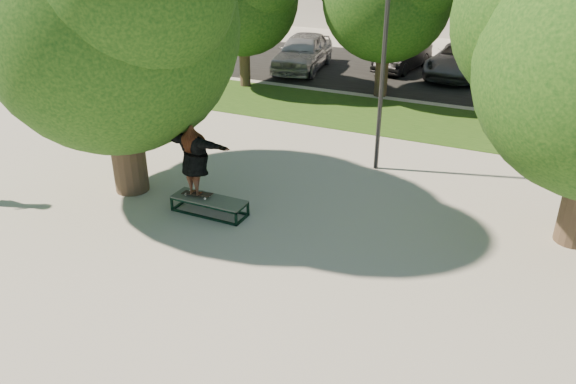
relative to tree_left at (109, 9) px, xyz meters
The scene contains 12 objects.
ground 6.26m from the tree_left, 14.31° to the right, with size 120.00×120.00×0.00m, color #A19D94.
grass_strip 10.87m from the tree_left, 57.80° to the left, with size 30.00×4.00×0.02m, color #1F4212.
asphalt_strip 16.13m from the tree_left, 73.93° to the left, with size 40.00×8.00×0.01m, color black.
tree_left is the anchor object (origin of this frame).
bg_tree_right 13.66m from the tree_left, 50.20° to the left, with size 5.04×4.31×5.43m.
lamppost 6.70m from the tree_left, 36.42° to the left, with size 0.25×0.15×6.11m.
grind_box 4.96m from the tree_left, ahead, with size 1.80×0.60×0.38m.
skater_rig 3.86m from the tree_left, ahead, with size 2.11×0.70×1.76m.
car_silver_a 14.01m from the tree_left, 95.02° to the left, with size 1.94×4.83×1.65m, color #A5A4A9.
car_dark 16.14m from the tree_left, 79.15° to the left, with size 1.35×3.87×1.28m, color black.
car_grey 16.78m from the tree_left, 70.29° to the left, with size 2.30×4.99×1.39m, color #525257.
car_silver_b 17.73m from the tree_left, 62.02° to the left, with size 1.81×4.44×1.29m, color #B8B9BD.
Camera 1 is at (4.93, -9.01, 6.22)m, focal length 35.00 mm.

